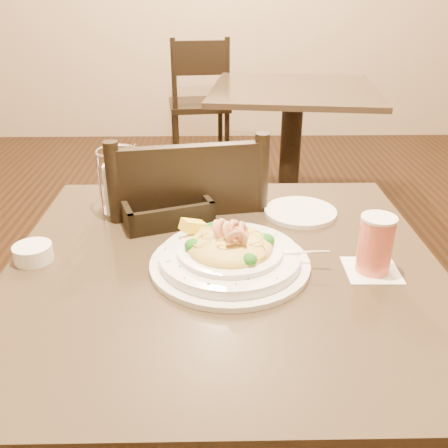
{
  "coord_description": "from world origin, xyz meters",
  "views": [
    {
      "loc": [
        -0.02,
        -0.9,
        1.26
      ],
      "look_at": [
        0.0,
        0.02,
        0.81
      ],
      "focal_mm": 40.0,
      "sensor_mm": 36.0,
      "label": 1
    }
  ],
  "objects_px": {
    "pasta_bowl": "(230,253)",
    "side_plate": "(300,212)",
    "dining_chair_near": "(187,268)",
    "bread_basket": "(165,210)",
    "napkin_caddy": "(120,185)",
    "background_table": "(292,128)",
    "dining_chair_far": "(200,100)",
    "main_table": "(224,349)",
    "butter_ramekin": "(33,253)",
    "drink_glass": "(375,245)"
  },
  "relations": [
    {
      "from": "pasta_bowl",
      "to": "drink_glass",
      "type": "relative_size",
      "value": 3.01
    },
    {
      "from": "main_table",
      "to": "background_table",
      "type": "distance_m",
      "value": 1.95
    },
    {
      "from": "pasta_bowl",
      "to": "butter_ramekin",
      "type": "relative_size",
      "value": 4.55
    },
    {
      "from": "main_table",
      "to": "dining_chair_far",
      "type": "bearing_deg",
      "value": 92.67
    },
    {
      "from": "napkin_caddy",
      "to": "bread_basket",
      "type": "bearing_deg",
      "value": -21.55
    },
    {
      "from": "side_plate",
      "to": "butter_ramekin",
      "type": "distance_m",
      "value": 0.64
    },
    {
      "from": "dining_chair_near",
      "to": "drink_glass",
      "type": "relative_size",
      "value": 7.67
    },
    {
      "from": "pasta_bowl",
      "to": "main_table",
      "type": "bearing_deg",
      "value": 126.75
    },
    {
      "from": "main_table",
      "to": "bread_basket",
      "type": "height_order",
      "value": "bread_basket"
    },
    {
      "from": "background_table",
      "to": "napkin_caddy",
      "type": "relative_size",
      "value": 6.17
    },
    {
      "from": "dining_chair_far",
      "to": "bread_basket",
      "type": "distance_m",
      "value": 2.48
    },
    {
      "from": "main_table",
      "to": "bread_basket",
      "type": "relative_size",
      "value": 3.56
    },
    {
      "from": "main_table",
      "to": "background_table",
      "type": "relative_size",
      "value": 0.89
    },
    {
      "from": "dining_chair_far",
      "to": "pasta_bowl",
      "type": "height_order",
      "value": "dining_chair_far"
    },
    {
      "from": "side_plate",
      "to": "drink_glass",
      "type": "bearing_deg",
      "value": -69.83
    },
    {
      "from": "background_table",
      "to": "dining_chair_far",
      "type": "bearing_deg",
      "value": 124.99
    },
    {
      "from": "background_table",
      "to": "bread_basket",
      "type": "bearing_deg",
      "value": -108.63
    },
    {
      "from": "background_table",
      "to": "pasta_bowl",
      "type": "height_order",
      "value": "pasta_bowl"
    },
    {
      "from": "dining_chair_far",
      "to": "side_plate",
      "type": "xyz_separation_m",
      "value": [
        0.32,
        -2.45,
        0.24
      ]
    },
    {
      "from": "main_table",
      "to": "butter_ramekin",
      "type": "relative_size",
      "value": 11.21
    },
    {
      "from": "side_plate",
      "to": "napkin_caddy",
      "type": "bearing_deg",
      "value": 176.17
    },
    {
      "from": "background_table",
      "to": "dining_chair_far",
      "type": "xyz_separation_m",
      "value": [
        -0.55,
        0.78,
        -0.0
      ]
    },
    {
      "from": "bread_basket",
      "to": "napkin_caddy",
      "type": "distance_m",
      "value": 0.13
    },
    {
      "from": "pasta_bowl",
      "to": "bread_basket",
      "type": "height_order",
      "value": "pasta_bowl"
    },
    {
      "from": "bread_basket",
      "to": "side_plate",
      "type": "bearing_deg",
      "value": 2.43
    },
    {
      "from": "dining_chair_far",
      "to": "dining_chair_near",
      "type": "bearing_deg",
      "value": 83.62
    },
    {
      "from": "dining_chair_near",
      "to": "pasta_bowl",
      "type": "xyz_separation_m",
      "value": [
        0.11,
        -0.38,
        0.26
      ]
    },
    {
      "from": "napkin_caddy",
      "to": "main_table",
      "type": "bearing_deg",
      "value": -46.31
    },
    {
      "from": "pasta_bowl",
      "to": "side_plate",
      "type": "height_order",
      "value": "pasta_bowl"
    },
    {
      "from": "background_table",
      "to": "butter_ramekin",
      "type": "distance_m",
      "value": 2.07
    },
    {
      "from": "dining_chair_far",
      "to": "drink_glass",
      "type": "relative_size",
      "value": 7.67
    },
    {
      "from": "pasta_bowl",
      "to": "dining_chair_near",
      "type": "bearing_deg",
      "value": 106.51
    },
    {
      "from": "drink_glass",
      "to": "bread_basket",
      "type": "height_order",
      "value": "drink_glass"
    },
    {
      "from": "drink_glass",
      "to": "dining_chair_near",
      "type": "bearing_deg",
      "value": 134.71
    },
    {
      "from": "pasta_bowl",
      "to": "drink_glass",
      "type": "xyz_separation_m",
      "value": [
        0.29,
        -0.02,
        0.03
      ]
    },
    {
      "from": "bread_basket",
      "to": "side_plate",
      "type": "relative_size",
      "value": 1.4
    },
    {
      "from": "background_table",
      "to": "bread_basket",
      "type": "height_order",
      "value": "bread_basket"
    },
    {
      "from": "dining_chair_far",
      "to": "bread_basket",
      "type": "relative_size",
      "value": 3.68
    },
    {
      "from": "main_table",
      "to": "drink_glass",
      "type": "height_order",
      "value": "drink_glass"
    },
    {
      "from": "dining_chair_near",
      "to": "napkin_caddy",
      "type": "height_order",
      "value": "dining_chair_near"
    },
    {
      "from": "dining_chair_far",
      "to": "butter_ramekin",
      "type": "bearing_deg",
      "value": 77.16
    },
    {
      "from": "napkin_caddy",
      "to": "dining_chair_near",
      "type": "bearing_deg",
      "value": 32.03
    },
    {
      "from": "bread_basket",
      "to": "napkin_caddy",
      "type": "relative_size",
      "value": 1.55
    },
    {
      "from": "main_table",
      "to": "butter_ramekin",
      "type": "bearing_deg",
      "value": 177.54
    },
    {
      "from": "pasta_bowl",
      "to": "napkin_caddy",
      "type": "bearing_deg",
      "value": 133.36
    },
    {
      "from": "dining_chair_near",
      "to": "bread_basket",
      "type": "distance_m",
      "value": 0.29
    },
    {
      "from": "dining_chair_near",
      "to": "bread_basket",
      "type": "bearing_deg",
      "value": 63.99
    },
    {
      "from": "napkin_caddy",
      "to": "background_table",
      "type": "bearing_deg",
      "value": 67.42
    },
    {
      "from": "dining_chair_far",
      "to": "drink_glass",
      "type": "bearing_deg",
      "value": 91.87
    },
    {
      "from": "bread_basket",
      "to": "napkin_caddy",
      "type": "height_order",
      "value": "napkin_caddy"
    }
  ]
}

